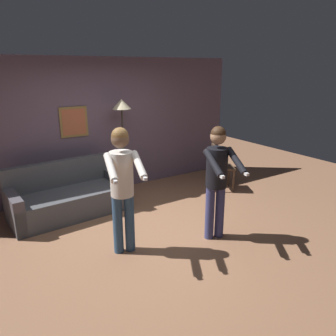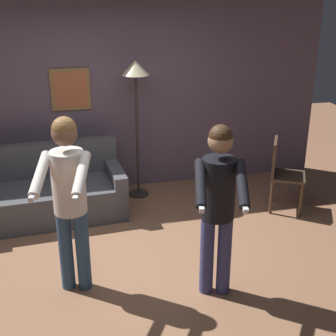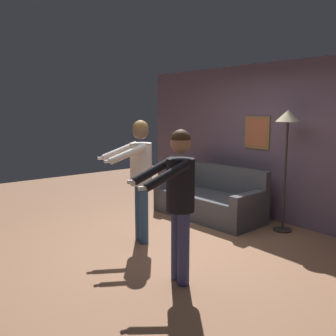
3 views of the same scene
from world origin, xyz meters
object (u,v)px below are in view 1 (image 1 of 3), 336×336
torchiere_lamp (122,114)px  person_standing_right (217,173)px  person_standing_left (122,180)px  dining_chair_distant (219,164)px  couch (68,198)px

torchiere_lamp → person_standing_right: (0.32, -2.35, -0.57)m
person_standing_left → torchiere_lamp: bearing=64.3°
torchiere_lamp → dining_chair_distant: torchiere_lamp is taller
dining_chair_distant → torchiere_lamp: bearing=153.7°
person_standing_right → dining_chair_distant: (1.39, 1.51, -0.47)m
person_standing_left → person_standing_right: bearing=-16.0°
couch → person_standing_right: person_standing_right is taller
person_standing_left → person_standing_right: size_ratio=1.03×
person_standing_right → dining_chair_distant: person_standing_right is taller
torchiere_lamp → person_standing_left: bearing=-115.7°
couch → person_standing_right: (1.54, -1.99, 0.72)m
torchiere_lamp → person_standing_left: torchiere_lamp is taller
person_standing_left → dining_chair_distant: person_standing_left is taller
dining_chair_distant → person_standing_left: bearing=-156.7°
torchiere_lamp → couch: bearing=-163.5°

